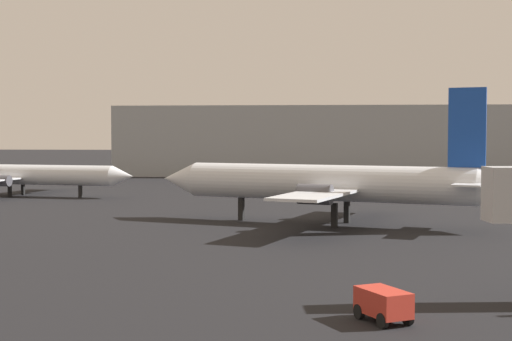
# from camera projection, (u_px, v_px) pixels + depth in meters

# --- Properties ---
(airplane_distant) EXTENTS (29.68, 23.27, 10.87)m
(airplane_distant) POSITION_uv_depth(u_px,v_px,m) (331.00, 183.00, 62.53)
(airplane_distant) COLOR silver
(airplane_distant) RESTS_ON ground_plane
(airplane_far_right) EXTENTS (27.44, 21.96, 7.47)m
(airplane_far_right) POSITION_uv_depth(u_px,v_px,m) (23.00, 175.00, 90.42)
(airplane_far_right) COLOR silver
(airplane_far_right) RESTS_ON ground_plane
(baggage_cart) EXTENTS (2.32, 2.73, 1.30)m
(baggage_cart) POSITION_uv_depth(u_px,v_px,m) (383.00, 303.00, 30.66)
(baggage_cart) COLOR red
(baggage_cart) RESTS_ON ground_plane
(terminal_building) EXTENTS (98.47, 23.88, 11.88)m
(terminal_building) POSITION_uv_depth(u_px,v_px,m) (403.00, 141.00, 136.32)
(terminal_building) COLOR #999EA3
(terminal_building) RESTS_ON ground_plane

